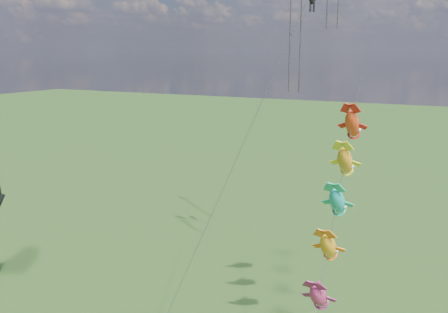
% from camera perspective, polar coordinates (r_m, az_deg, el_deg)
% --- Properties ---
extents(fish_windsock_rig, '(1.51, 15.94, 15.50)m').
position_cam_1_polar(fish_windsock_rig, '(25.04, 12.30, -7.51)').
color(fish_windsock_rig, brown).
rests_on(fish_windsock_rig, ground).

